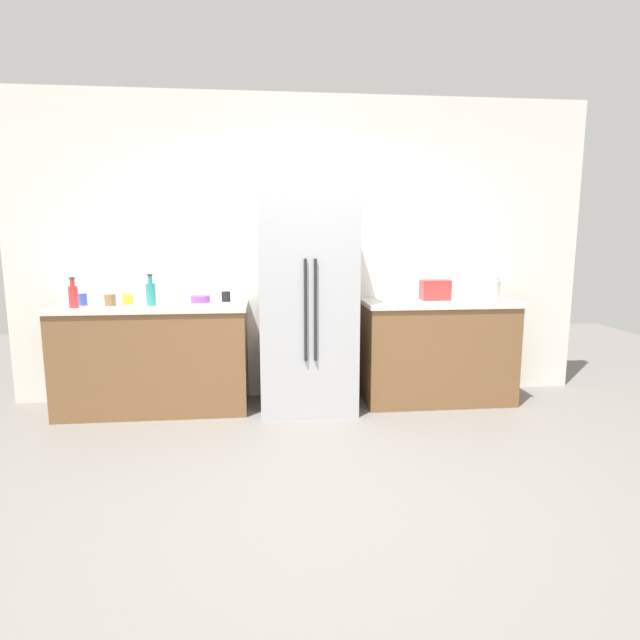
{
  "coord_description": "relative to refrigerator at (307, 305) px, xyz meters",
  "views": [
    {
      "loc": [
        -0.38,
        -3.04,
        1.54
      ],
      "look_at": [
        -0.01,
        0.46,
        0.95
      ],
      "focal_mm": 29.36,
      "sensor_mm": 36.0,
      "label": 1
    }
  ],
  "objects": [
    {
      "name": "counter_left",
      "position": [
        -1.33,
        0.06,
        -0.45
      ],
      "size": [
        1.63,
        0.62,
        0.94
      ],
      "color": "brown",
      "rests_on": "ground_plane"
    },
    {
      "name": "cup_c",
      "position": [
        -1.66,
        0.01,
        0.06
      ],
      "size": [
        0.09,
        0.09,
        0.1
      ],
      "primitive_type": "cylinder",
      "color": "brown",
      "rests_on": "counter_left"
    },
    {
      "name": "rice_cooker",
      "position": [
        1.64,
        0.02,
        0.15
      ],
      "size": [
        0.24,
        0.24,
        0.29
      ],
      "color": "silver",
      "rests_on": "counter_right"
    },
    {
      "name": "counter_right",
      "position": [
        1.21,
        0.06,
        -0.45
      ],
      "size": [
        1.37,
        0.62,
        0.94
      ],
      "color": "brown",
      "rests_on": "ground_plane"
    },
    {
      "name": "bottle_a",
      "position": [
        -1.92,
        -0.09,
        0.11
      ],
      "size": [
        0.07,
        0.07,
        0.25
      ],
      "color": "red",
      "rests_on": "counter_left"
    },
    {
      "name": "cup_d",
      "position": [
        -0.71,
        0.19,
        0.06
      ],
      "size": [
        0.08,
        0.08,
        0.09
      ],
      "primitive_type": "cylinder",
      "color": "black",
      "rests_on": "counter_left"
    },
    {
      "name": "ground_plane",
      "position": [
        0.01,
        -1.47,
        -0.92
      ],
      "size": [
        10.68,
        10.68,
        0.0
      ],
      "primitive_type": "plane",
      "color": "slate"
    },
    {
      "name": "bottle_b",
      "position": [
        -1.32,
        -0.01,
        0.12
      ],
      "size": [
        0.08,
        0.08,
        0.27
      ],
      "color": "teal",
      "rests_on": "counter_left"
    },
    {
      "name": "bowl_a",
      "position": [
        -0.93,
        0.17,
        0.04
      ],
      "size": [
        0.17,
        0.17,
        0.06
      ],
      "primitive_type": "cylinder",
      "color": "purple",
      "rests_on": "counter_left"
    },
    {
      "name": "refrigerator",
      "position": [
        0.0,
        0.0,
        0.0
      ],
      "size": [
        0.82,
        0.72,
        1.85
      ],
      "color": "#B2B5BA",
      "rests_on": "ground_plane"
    },
    {
      "name": "toaster",
      "position": [
        1.19,
        0.1,
        0.1
      ],
      "size": [
        0.26,
        0.15,
        0.18
      ],
      "primitive_type": "cube",
      "color": "red",
      "rests_on": "counter_right"
    },
    {
      "name": "cup_a",
      "position": [
        -1.54,
        0.09,
        0.06
      ],
      "size": [
        0.09,
        0.09,
        0.09
      ],
      "primitive_type": "cylinder",
      "color": "yellow",
      "rests_on": "counter_left"
    },
    {
      "name": "cup_b",
      "position": [
        -1.9,
        0.06,
        0.06
      ],
      "size": [
        0.08,
        0.08,
        0.1
      ],
      "primitive_type": "cylinder",
      "color": "blue",
      "rests_on": "counter_left"
    },
    {
      "name": "kitchen_back_panel",
      "position": [
        0.01,
        0.41,
        0.46
      ],
      "size": [
        5.34,
        0.1,
        2.77
      ],
      "primitive_type": "cube",
      "color": "silver",
      "rests_on": "ground_plane"
    }
  ]
}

